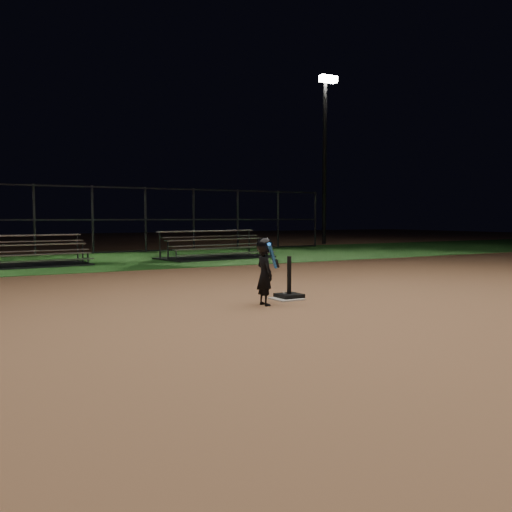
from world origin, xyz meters
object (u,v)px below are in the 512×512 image
(light_pole_right, at_px, (325,145))
(bleacher_right, at_px, (216,253))
(bleacher_left, at_px, (22,260))
(batting_tee, at_px, (289,290))
(home_plate, at_px, (287,299))
(child_batter, at_px, (265,269))

(light_pole_right, bearing_deg, bleacher_right, -145.53)
(light_pole_right, bearing_deg, bleacher_left, -157.09)
(bleacher_right, bearing_deg, bleacher_left, 172.65)
(batting_tee, height_order, bleacher_left, bleacher_left)
(home_plate, distance_m, batting_tee, 0.16)
(bleacher_left, bearing_deg, bleacher_right, -3.65)
(child_batter, xyz_separation_m, light_pole_right, (12.61, 15.27, 4.40))
(batting_tee, distance_m, bleacher_left, 9.09)
(batting_tee, xyz_separation_m, bleacher_left, (-3.04, 8.57, 0.03))
(home_plate, height_order, light_pole_right, light_pole_right)
(home_plate, distance_m, light_pole_right, 19.79)
(bleacher_left, xyz_separation_m, bleacher_right, (5.89, 0.10, 0.01))
(batting_tee, bearing_deg, home_plate, -146.53)
(home_plate, relative_size, child_batter, 0.44)
(batting_tee, distance_m, light_pole_right, 19.66)
(home_plate, height_order, batting_tee, batting_tee)
(batting_tee, xyz_separation_m, bleacher_right, (2.85, 8.66, 0.04))
(home_plate, xyz_separation_m, light_pole_right, (12.00, 14.94, 4.93))
(child_batter, height_order, bleacher_right, child_batter)
(batting_tee, height_order, child_batter, child_batter)
(home_plate, xyz_separation_m, bleacher_right, (2.93, 8.72, 0.17))
(home_plate, distance_m, bleacher_left, 9.12)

